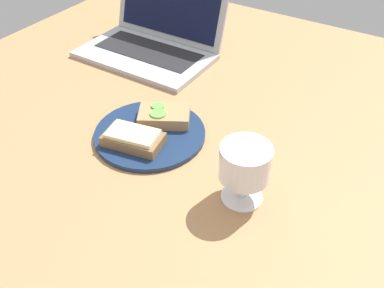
# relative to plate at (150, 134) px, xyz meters

# --- Properties ---
(wooden_table) EXTENTS (1.40, 1.40, 0.03)m
(wooden_table) POSITION_rel_plate_xyz_m (0.07, 0.03, -0.02)
(wooden_table) COLOR #B27F51
(wooden_table) RESTS_ON ground
(plate) EXTENTS (0.23, 0.23, 0.01)m
(plate) POSITION_rel_plate_xyz_m (0.00, 0.00, 0.00)
(plate) COLOR navy
(plate) RESTS_ON wooden_table
(sandwich_with_cheese) EXTENTS (0.13, 0.09, 0.03)m
(sandwich_with_cheese) POSITION_rel_plate_xyz_m (-0.00, -0.05, 0.02)
(sandwich_with_cheese) COLOR brown
(sandwich_with_cheese) RESTS_ON plate
(sandwich_with_cucumber) EXTENTS (0.13, 0.11, 0.03)m
(sandwich_with_cucumber) POSITION_rel_plate_xyz_m (0.00, 0.05, 0.02)
(sandwich_with_cucumber) COLOR #A88456
(sandwich_with_cucumber) RESTS_ON plate
(wine_glass) EXTENTS (0.09, 0.09, 0.11)m
(wine_glass) POSITION_rel_plate_xyz_m (0.24, -0.05, 0.07)
(wine_glass) COLOR white
(wine_glass) RESTS_ON wooden_table
(laptop) EXTENTS (0.35, 0.27, 0.22)m
(laptop) POSITION_rel_plate_xyz_m (-0.21, 0.32, 0.04)
(laptop) COLOR #ADAFB5
(laptop) RESTS_ON wooden_table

